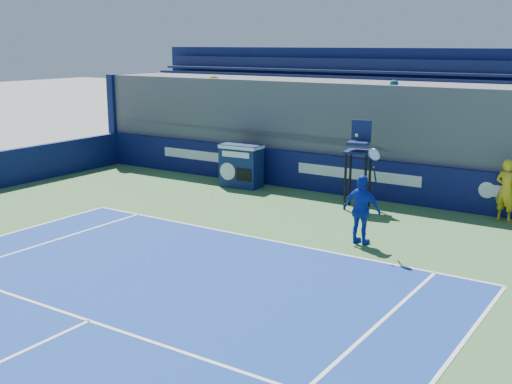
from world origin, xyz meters
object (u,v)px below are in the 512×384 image
Objects in this scene: tennis_player at (362,210)px; ball_person at (506,190)px; umpire_chair at (359,155)px; match_clock at (241,165)px.

ball_person is at bearing 59.36° from tennis_player.
umpire_chair is at bearing 30.15° from ball_person.
ball_person is 0.66× the size of umpire_chair.
ball_person is 8.10m from match_clock.
umpire_chair reaches higher than match_clock.
match_clock is 0.56× the size of umpire_chair.
match_clock is 6.73m from tennis_player.
umpire_chair is 3.42m from tennis_player.
umpire_chair is (-3.79, -0.90, 0.69)m from ball_person.
ball_person is at bearing 13.32° from umpire_chair.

